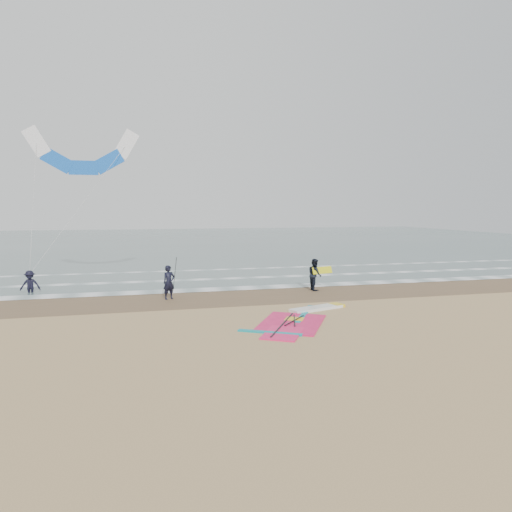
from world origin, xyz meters
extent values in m
plane|color=tan|center=(0.00, 0.00, 0.00)|extent=(120.00, 120.00, 0.00)
cube|color=#47605E|center=(0.00, 48.00, 0.01)|extent=(120.00, 80.00, 0.02)
cube|color=brown|center=(0.00, 6.00, 0.00)|extent=(120.00, 5.00, 0.01)
cube|color=white|center=(0.00, 8.20, 0.03)|extent=(120.00, 1.20, 0.02)
cube|color=white|center=(0.00, 12.00, 0.03)|extent=(120.00, 0.70, 0.02)
cube|color=white|center=(0.00, 16.50, 0.03)|extent=(120.00, 0.50, 0.01)
cube|color=white|center=(1.91, 2.02, 0.06)|extent=(2.72, 1.44, 0.13)
cube|color=yellow|center=(3.07, 2.39, 0.07)|extent=(0.65, 0.75, 0.14)
cube|color=#F71F62|center=(0.00, -0.09, 0.02)|extent=(3.71, 4.09, 0.04)
cube|color=#F71F62|center=(-0.79, -1.47, 0.02)|extent=(2.05, 2.28, 0.05)
cube|color=#0C8C99|center=(1.06, 1.28, 0.03)|extent=(1.89, 3.05, 0.05)
cube|color=#0C8C99|center=(-1.21, -1.25, 0.03)|extent=(2.22, 1.42, 0.05)
cube|color=yellow|center=(0.32, 0.44, 0.03)|extent=(0.96, 0.92, 0.05)
cylinder|color=black|center=(-0.42, -0.30, 0.05)|extent=(1.96, 3.33, 0.06)
cylinder|color=black|center=(0.22, 0.12, 0.07)|extent=(1.30, 1.44, 0.04)
cylinder|color=black|center=(0.22, 0.12, 0.07)|extent=(0.63, 1.82, 0.04)
imported|color=black|center=(-4.43, 6.08, 0.86)|extent=(0.74, 0.63, 1.72)
imported|color=black|center=(3.66, 6.72, 0.89)|extent=(0.70, 0.89, 1.78)
imported|color=black|center=(-11.64, 9.62, 0.79)|extent=(1.05, 0.65, 1.58)
cylinder|color=black|center=(-4.13, 6.08, 1.26)|extent=(0.17, 0.86, 1.82)
cube|color=yellow|center=(4.06, 6.62, 1.13)|extent=(1.30, 0.51, 0.39)
cube|color=white|center=(-11.60, 12.73, 8.51)|extent=(1.60, 0.11, 1.91)
cube|color=blue|center=(-10.52, 12.73, 7.43)|extent=(1.91, 0.11, 1.60)
cube|color=blue|center=(-9.04, 12.73, 7.03)|extent=(1.71, 0.11, 0.86)
cube|color=blue|center=(-7.56, 12.73, 7.43)|extent=(1.91, 0.11, 1.60)
cube|color=white|center=(-6.48, 12.73, 8.51)|extent=(1.60, 0.11, 1.91)
cylinder|color=beige|center=(-11.62, 11.18, 4.77)|extent=(0.06, 3.13, 7.50)
cylinder|color=beige|center=(-9.06, 11.18, 4.77)|extent=(5.18, 3.13, 7.50)
camera|label=1|loc=(-5.67, -17.00, 4.55)|focal=32.00mm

